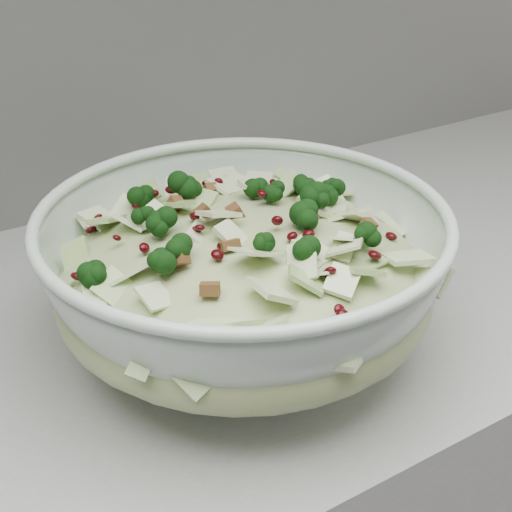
# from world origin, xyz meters

# --- Properties ---
(mixing_bowl) EXTENTS (0.42, 0.42, 0.15)m
(mixing_bowl) POSITION_xyz_m (0.40, 1.60, 0.98)
(mixing_bowl) COLOR silver
(mixing_bowl) RESTS_ON counter
(salad) EXTENTS (0.39, 0.39, 0.15)m
(salad) POSITION_xyz_m (0.40, 1.60, 1.00)
(salad) COLOR #A1AF77
(salad) RESTS_ON mixing_bowl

